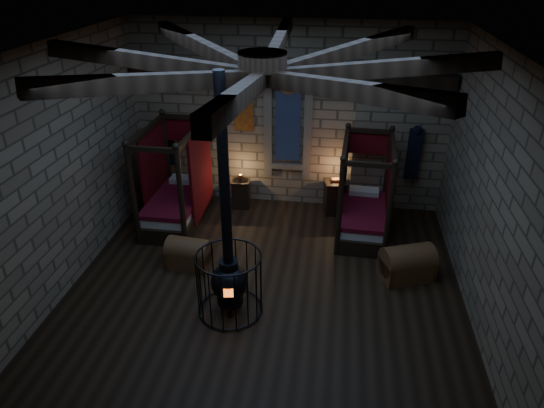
# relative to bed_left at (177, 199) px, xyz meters

# --- Properties ---
(room) EXTENTS (7.02, 7.02, 4.29)m
(room) POSITION_rel_bed_left_xyz_m (2.31, -2.14, 3.21)
(room) COLOR black
(room) RESTS_ON ground
(bed_left) EXTENTS (1.12, 2.09, 2.17)m
(bed_left) POSITION_rel_bed_left_xyz_m (0.00, 0.00, 0.00)
(bed_left) COLOR black
(bed_left) RESTS_ON ground
(bed_right) EXTENTS (1.11, 1.99, 2.04)m
(bed_right) POSITION_rel_bed_left_xyz_m (4.07, 0.10, -0.03)
(bed_right) COLOR black
(bed_right) RESTS_ON ground
(trunk_left) EXTENTS (0.87, 0.60, 0.60)m
(trunk_left) POSITION_rel_bed_left_xyz_m (0.75, -1.67, -0.27)
(trunk_left) COLOR brown
(trunk_left) RESTS_ON ground
(trunk_right) EXTENTS (1.07, 0.88, 0.68)m
(trunk_right) POSITION_rel_bed_left_xyz_m (4.86, -1.47, -0.24)
(trunk_right) COLOR brown
(trunk_right) RESTS_ON ground
(nightstand_left) EXTENTS (0.45, 0.43, 0.83)m
(nightstand_left) POSITION_rel_bed_left_xyz_m (1.27, 0.84, -0.19)
(nightstand_left) COLOR black
(nightstand_left) RESTS_ON ground
(nightstand_right) EXTENTS (0.57, 0.56, 0.86)m
(nightstand_right) POSITION_rel_bed_left_xyz_m (3.46, 0.85, -0.13)
(nightstand_right) COLOR black
(nightstand_right) RESTS_ON ground
(stove) EXTENTS (1.09, 1.09, 4.05)m
(stove) POSITION_rel_bed_left_xyz_m (1.83, -2.86, 0.12)
(stove) COLOR black
(stove) RESTS_ON ground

